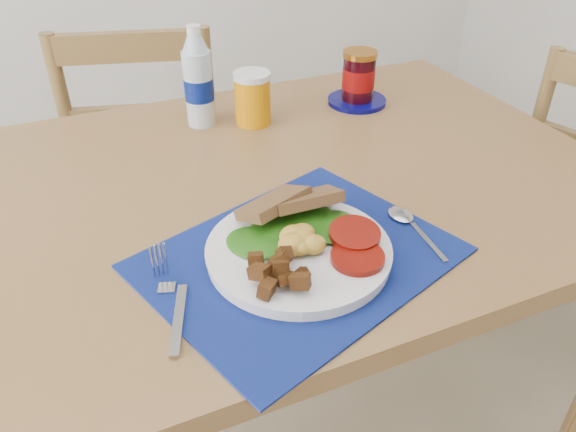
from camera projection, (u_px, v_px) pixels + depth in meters
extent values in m
cube|color=brown|center=(249.00, 193.00, 1.05)|extent=(1.40, 0.90, 0.04)
cylinder|color=brown|center=(401.00, 190.00, 1.77)|extent=(0.06, 0.06, 0.71)
cube|color=brown|center=(157.00, 175.00, 1.72)|extent=(0.50, 0.49, 0.04)
cylinder|color=brown|center=(218.00, 202.00, 2.00)|extent=(0.04, 0.04, 0.40)
cylinder|color=brown|center=(116.00, 210.00, 1.96)|extent=(0.04, 0.04, 0.40)
cylinder|color=brown|center=(222.00, 260.00, 1.73)|extent=(0.04, 0.04, 0.40)
cylinder|color=brown|center=(104.00, 271.00, 1.68)|extent=(0.04, 0.04, 0.40)
cube|color=brown|center=(128.00, 47.00, 1.32)|extent=(0.37, 0.13, 0.47)
cylinder|color=brown|center=(549.00, 232.00, 1.86)|extent=(0.03, 0.03, 0.39)
cylinder|color=brown|center=(498.00, 273.00, 1.69)|extent=(0.03, 0.03, 0.39)
cube|color=black|center=(298.00, 258.00, 0.86)|extent=(0.53, 0.47, 0.00)
cylinder|color=silver|center=(299.00, 252.00, 0.85)|extent=(0.28, 0.28, 0.02)
ellipsoid|color=gold|center=(303.00, 240.00, 0.84)|extent=(0.07, 0.06, 0.03)
cylinder|color=maroon|center=(356.00, 247.00, 0.84)|extent=(0.08, 0.08, 0.01)
ellipsoid|color=#073807|center=(294.00, 228.00, 0.88)|extent=(0.15, 0.09, 0.01)
cube|color=olive|center=(289.00, 202.00, 0.90)|extent=(0.13, 0.09, 0.04)
cube|color=#B2B5BA|center=(179.00, 319.00, 0.74)|extent=(0.06, 0.13, 0.00)
cube|color=#B2B5BA|center=(163.00, 279.00, 0.81)|extent=(0.04, 0.07, 0.00)
cube|color=#B2B5BA|center=(428.00, 242.00, 0.88)|extent=(0.02, 0.11, 0.00)
ellipsoid|color=#B2B5BA|center=(400.00, 216.00, 0.94)|extent=(0.04, 0.05, 0.00)
cylinder|color=#ADBFCC|center=(199.00, 89.00, 1.21)|extent=(0.06, 0.06, 0.16)
cylinder|color=navy|center=(199.00, 89.00, 1.21)|extent=(0.06, 0.06, 0.05)
cone|color=#ADBFCC|center=(195.00, 43.00, 1.16)|extent=(0.06, 0.06, 0.04)
cylinder|color=white|center=(193.00, 29.00, 1.14)|extent=(0.03, 0.03, 0.02)
cylinder|color=orange|center=(253.00, 100.00, 1.23)|extent=(0.08, 0.08, 0.11)
cylinder|color=#050654|center=(357.00, 101.00, 1.35)|extent=(0.14, 0.14, 0.01)
cylinder|color=black|center=(358.00, 78.00, 1.32)|extent=(0.08, 0.08, 0.10)
cylinder|color=maroon|center=(358.00, 78.00, 1.32)|extent=(0.08, 0.08, 0.05)
cylinder|color=#AC681C|center=(360.00, 54.00, 1.29)|extent=(0.08, 0.08, 0.01)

